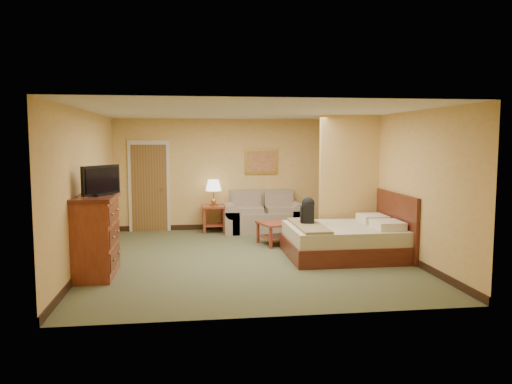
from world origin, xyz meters
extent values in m
plane|color=#505738|center=(0.00, 0.00, 0.00)|extent=(6.00, 6.00, 0.00)
plane|color=white|center=(0.00, 0.00, 2.60)|extent=(6.00, 6.00, 0.00)
cube|color=tan|center=(0.00, 3.00, 1.30)|extent=(5.50, 0.02, 2.60)
cube|color=tan|center=(-2.75, 0.00, 1.30)|extent=(0.02, 6.00, 2.60)
cube|color=tan|center=(2.75, 0.00, 1.30)|extent=(0.02, 6.00, 2.60)
cube|color=tan|center=(2.15, 0.93, 1.30)|extent=(1.20, 0.15, 2.60)
cube|color=beige|center=(-1.95, 2.97, 1.05)|extent=(0.94, 0.06, 2.10)
cube|color=brown|center=(-1.95, 2.96, 1.00)|extent=(0.80, 0.04, 2.00)
cylinder|color=#AC7D3F|center=(-1.65, 2.90, 1.00)|extent=(0.04, 0.12, 0.04)
cube|color=black|center=(0.00, 2.99, 0.06)|extent=(5.50, 0.02, 0.12)
cube|color=gray|center=(0.66, 2.52, 0.23)|extent=(1.52, 0.82, 0.46)
cube|color=gray|center=(0.66, 2.88, 0.70)|extent=(1.52, 0.20, 0.48)
cube|color=gray|center=(-0.10, 2.52, 0.26)|extent=(0.33, 0.82, 0.51)
cube|color=gray|center=(1.43, 2.52, 0.26)|extent=(0.33, 0.82, 0.51)
cube|color=maroon|center=(-0.49, 2.65, 0.59)|extent=(0.55, 0.55, 0.04)
cube|color=maroon|center=(-0.49, 2.65, 0.17)|extent=(0.47, 0.47, 0.03)
cube|color=maroon|center=(-0.71, 2.43, 0.28)|extent=(0.06, 0.06, 0.57)
cube|color=maroon|center=(-0.26, 2.43, 0.28)|extent=(0.06, 0.06, 0.57)
cube|color=maroon|center=(-0.71, 2.87, 0.28)|extent=(0.06, 0.06, 0.57)
cube|color=maroon|center=(-0.26, 2.87, 0.28)|extent=(0.06, 0.06, 0.57)
cylinder|color=#AC7D3F|center=(-0.49, 2.65, 0.63)|extent=(0.18, 0.18, 0.04)
cylinder|color=#AC7D3F|center=(-0.49, 2.65, 0.86)|extent=(0.02, 0.02, 0.30)
cone|color=white|center=(-0.49, 2.65, 1.08)|extent=(0.36, 0.36, 0.25)
cube|color=maroon|center=(0.73, 1.10, 0.43)|extent=(0.88, 0.88, 0.04)
cube|color=maroon|center=(0.73, 1.10, 0.15)|extent=(0.75, 0.75, 0.03)
cube|color=maroon|center=(0.43, 0.79, 0.21)|extent=(0.05, 0.05, 0.42)
cube|color=maroon|center=(1.03, 1.40, 0.21)|extent=(0.05, 0.05, 0.42)
cube|color=#B78E3F|center=(0.66, 2.98, 1.60)|extent=(0.79, 0.03, 0.61)
cube|color=#A05731|center=(0.66, 2.96, 1.60)|extent=(0.66, 0.02, 0.48)
cube|color=maroon|center=(-2.48, -0.85, 0.60)|extent=(0.55, 1.10, 1.20)
cube|color=#4A1B11|center=(-2.48, -0.85, 1.23)|extent=(0.62, 1.18, 0.06)
cube|color=black|center=(-2.38, -0.85, 1.28)|extent=(0.34, 0.38, 0.03)
cube|color=black|center=(-2.38, -0.85, 1.50)|extent=(0.48, 0.65, 0.45)
cube|color=#4A1B11|center=(1.75, -0.12, 0.16)|extent=(2.09, 1.67, 0.31)
cube|color=beige|center=(1.75, -0.12, 0.44)|extent=(2.02, 1.61, 0.25)
cube|color=#4A1B11|center=(2.71, -0.12, 0.57)|extent=(0.06, 1.77, 1.15)
cube|color=white|center=(2.40, -0.48, 0.63)|extent=(0.47, 0.57, 0.15)
cube|color=white|center=(2.40, 0.25, 0.63)|extent=(0.47, 0.57, 0.15)
cube|color=olive|center=(1.07, -0.12, 0.58)|extent=(0.47, 1.57, 0.05)
cube|color=black|center=(1.10, 0.06, 0.76)|extent=(0.24, 0.32, 0.39)
sphere|color=black|center=(1.10, 0.06, 0.96)|extent=(0.24, 0.24, 0.24)
camera|label=1|loc=(-1.03, -8.71, 2.11)|focal=35.00mm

